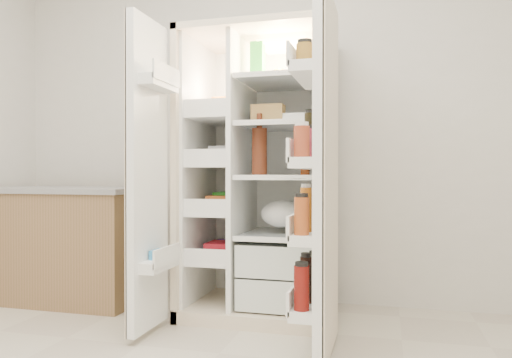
# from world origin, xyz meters

# --- Properties ---
(wall_back) EXTENTS (4.00, 0.02, 2.70)m
(wall_back) POSITION_xyz_m (0.00, 2.00, 1.35)
(wall_back) COLOR silver
(wall_back) RESTS_ON floor
(refrigerator) EXTENTS (0.92, 0.70, 1.80)m
(refrigerator) POSITION_xyz_m (0.04, 1.65, 0.74)
(refrigerator) COLOR beige
(refrigerator) RESTS_ON floor
(freezer_door) EXTENTS (0.15, 0.40, 1.72)m
(freezer_door) POSITION_xyz_m (-0.48, 1.05, 0.89)
(freezer_door) COLOR white
(freezer_door) RESTS_ON floor
(fridge_door) EXTENTS (0.17, 0.58, 1.72)m
(fridge_door) POSITION_xyz_m (0.50, 0.96, 0.87)
(fridge_door) COLOR white
(fridge_door) RESTS_ON floor
(kitchen_counter) EXTENTS (1.11, 0.59, 0.81)m
(kitchen_counter) POSITION_xyz_m (-1.38, 1.58, 0.40)
(kitchen_counter) COLOR #8A6445
(kitchen_counter) RESTS_ON floor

